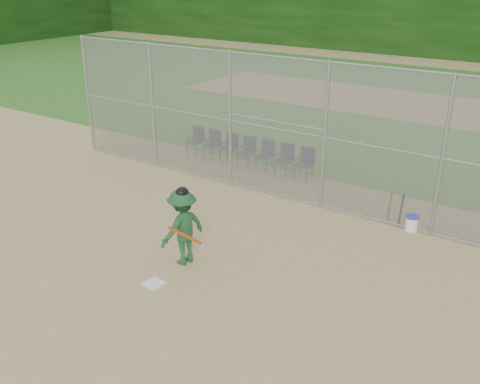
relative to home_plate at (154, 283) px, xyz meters
The scene contains 15 objects.
ground 0.49m from the home_plate, 64.03° to the left, with size 100.00×100.00×0.00m, color tan.
grass_strip 18.44m from the home_plate, 89.33° to the left, with size 100.00×100.00×0.00m, color #2C621D.
dirt_patch_far 18.44m from the home_plate, 89.33° to the left, with size 24.00×24.00×0.00m, color tan.
backstop_fence 5.82m from the home_plate, 87.74° to the left, with size 16.09×0.09×4.00m.
home_plate is the anchor object (origin of this frame).
batter_at_plate 1.38m from the home_plate, 92.10° to the left, with size 1.04×1.34×1.83m.
water_cooler 6.57m from the home_plate, 55.41° to the left, with size 0.32×0.32×0.41m.
spare_bats 6.45m from the home_plate, 59.81° to the left, with size 0.36×0.23×0.85m.
chair_0 8.39m from the home_plate, 122.02° to the left, with size 0.54×0.52×0.96m, color #10183B, non-canonical shape.
chair_1 8.03m from the home_plate, 117.70° to the left, with size 0.54×0.52×0.96m, color #10183B, non-canonical shape.
chair_2 7.73m from the home_plate, 113.00° to the left, with size 0.54×0.52×0.96m, color #10183B, non-canonical shape.
chair_3 7.48m from the home_plate, 107.96° to the left, with size 0.54×0.52×0.96m, color #10183B, non-canonical shape.
chair_4 7.29m from the home_plate, 102.62° to the left, with size 0.54×0.52×0.96m, color #10183B, non-canonical shape.
chair_5 7.17m from the home_plate, 97.04° to the left, with size 0.54×0.52×0.96m, color #10183B, non-canonical shape.
chair_6 7.12m from the home_plate, 91.33° to the left, with size 0.54×0.52×0.96m, color #10183B, non-canonical shape.
Camera 1 is at (6.57, -7.39, 6.15)m, focal length 40.00 mm.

